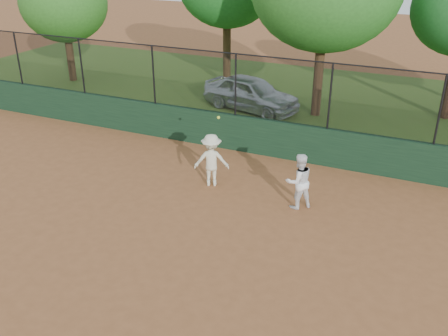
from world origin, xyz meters
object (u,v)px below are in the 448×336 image
at_px(parked_car, 251,93).
at_px(player_main, 211,160).
at_px(tree_0, 63,3).
at_px(player_second, 299,181).

height_order(parked_car, player_main, player_main).
bearing_deg(parked_car, player_main, -153.29).
distance_m(player_main, tree_0, 13.49).
height_order(player_second, tree_0, tree_0).
height_order(parked_car, tree_0, tree_0).
xyz_separation_m(player_main, tree_0, (-10.96, 7.33, 2.85)).
bearing_deg(tree_0, player_second, -29.17).
distance_m(parked_car, player_second, 8.00).
bearing_deg(tree_0, parked_car, -3.86).
height_order(player_second, player_main, player_main).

